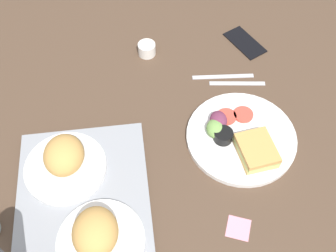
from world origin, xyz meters
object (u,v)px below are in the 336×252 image
(fork, at_px, (237,83))
(cell_phone, at_px, (245,42))
(plate_with_salad, at_px, (240,138))
(sticky_note, at_px, (238,228))
(knife, at_px, (223,76))
(bread_plate_near, at_px, (97,236))
(espresso_cup, at_px, (147,49))
(serving_tray, at_px, (83,205))
(bread_plate_far, at_px, (65,160))

(fork, relative_size, cell_phone, 1.18)
(plate_with_salad, xyz_separation_m, sticky_note, (-0.25, 0.04, -0.02))
(cell_phone, distance_m, sticky_note, 0.64)
(plate_with_salad, distance_m, fork, 0.21)
(fork, xyz_separation_m, knife, (0.03, 0.04, 0.00))
(bread_plate_near, relative_size, cell_phone, 1.43)
(bread_plate_near, xyz_separation_m, espresso_cup, (0.62, -0.12, -0.03))
(fork, xyz_separation_m, sticky_note, (-0.46, 0.07, -0.00))
(serving_tray, height_order, fork, serving_tray)
(serving_tray, relative_size, plate_with_salad, 1.48)
(espresso_cup, xyz_separation_m, cell_phone, (0.03, -0.32, -0.02))
(bread_plate_far, xyz_separation_m, plate_with_salad, (0.07, -0.47, -0.04))
(bread_plate_far, height_order, sticky_note, bread_plate_far)
(sticky_note, bearing_deg, knife, -2.97)
(knife, distance_m, sticky_note, 0.49)
(bread_plate_far, height_order, fork, bread_plate_far)
(knife, bearing_deg, cell_phone, -121.93)
(bread_plate_near, relative_size, knife, 1.08)
(cell_phone, bearing_deg, bread_plate_near, 114.94)
(fork, bearing_deg, cell_phone, -103.11)
(espresso_cup, relative_size, sticky_note, 1.00)
(bread_plate_near, height_order, plate_with_salad, bread_plate_near)
(espresso_cup, bearing_deg, bread_plate_far, 152.49)
(plate_with_salad, relative_size, knife, 1.60)
(bread_plate_near, bearing_deg, cell_phone, -34.52)
(serving_tray, distance_m, sticky_note, 0.39)
(serving_tray, bearing_deg, bread_plate_far, 24.14)
(espresso_cup, bearing_deg, sticky_note, -160.87)
(serving_tray, relative_size, bread_plate_near, 2.19)
(fork, bearing_deg, bread_plate_near, 53.43)
(bread_plate_near, distance_m, cell_phone, 0.79)
(plate_with_salad, height_order, espresso_cup, plate_with_salad)
(bread_plate_near, relative_size, plate_with_salad, 0.68)
(bread_plate_far, relative_size, knife, 1.11)
(cell_phone, bearing_deg, espresso_cup, 64.96)
(bread_plate_far, distance_m, sticky_note, 0.47)
(espresso_cup, height_order, knife, espresso_cup)
(bread_plate_near, relative_size, bread_plate_far, 0.97)
(espresso_cup, relative_size, cell_phone, 0.39)
(bread_plate_far, bearing_deg, serving_tray, -155.86)
(knife, bearing_deg, serving_tray, 45.79)
(serving_tray, bearing_deg, plate_with_salad, -67.55)
(bread_plate_far, relative_size, espresso_cup, 3.78)
(fork, xyz_separation_m, cell_phone, (0.17, -0.05, 0.00))
(cell_phone, bearing_deg, serving_tray, 107.74)
(bread_plate_far, relative_size, sticky_note, 3.78)
(espresso_cup, bearing_deg, plate_with_salad, -144.53)
(espresso_cup, distance_m, sticky_note, 0.63)
(bread_plate_near, bearing_deg, plate_with_salad, -54.05)
(cell_phone, xyz_separation_m, sticky_note, (-0.63, 0.12, -0.00))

